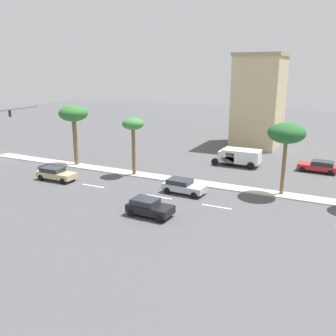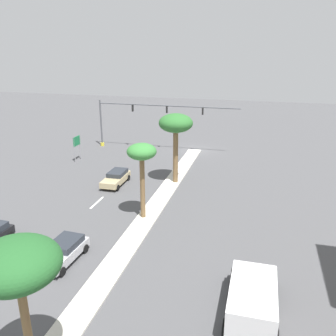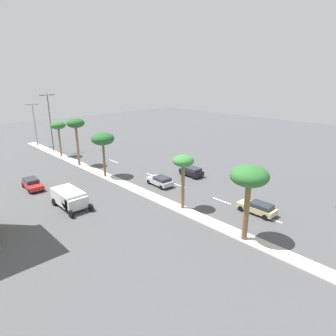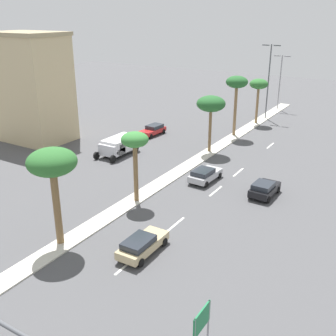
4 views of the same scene
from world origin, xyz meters
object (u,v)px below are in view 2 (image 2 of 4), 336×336
at_px(traffic_signal_gantry, 137,117).
at_px(palm_tree_outboard, 17,266).
at_px(palm_tree_rear, 142,155).
at_px(sedan_silver_outboard, 63,251).
at_px(palm_tree_inboard, 176,125).
at_px(box_truck, 253,295).
at_px(sedan_tan_inboard, 116,178).
at_px(directional_road_sign, 77,143).

relative_size(traffic_signal_gantry, palm_tree_outboard, 2.91).
relative_size(palm_tree_rear, sedan_silver_outboard, 1.54).
bearing_deg(traffic_signal_gantry, palm_tree_inboard, 125.36).
bearing_deg(box_truck, sedan_tan_inboard, -47.69).
bearing_deg(traffic_signal_gantry, sedan_tan_inboard, 99.87).
bearing_deg(palm_tree_rear, sedan_tan_inboard, -51.90).
bearing_deg(palm_tree_inboard, palm_tree_rear, 85.68).
bearing_deg(traffic_signal_gantry, palm_tree_outboard, 102.58).
bearing_deg(palm_tree_outboard, palm_tree_inboard, -90.37).
relative_size(directional_road_sign, sedan_silver_outboard, 0.76).
xyz_separation_m(traffic_signal_gantry, palm_tree_inboard, (-8.52, 12.01, 1.71)).
bearing_deg(palm_tree_inboard, palm_tree_outboard, 89.63).
distance_m(traffic_signal_gantry, sedan_tan_inboard, 14.86).
bearing_deg(traffic_signal_gantry, directional_road_sign, 53.42).
height_order(directional_road_sign, sedan_silver_outboard, directional_road_sign).
bearing_deg(palm_tree_inboard, box_truck, 115.65).
xyz_separation_m(sedan_silver_outboard, sedan_tan_inboard, (2.14, -14.49, -0.00)).
bearing_deg(palm_tree_outboard, sedan_tan_inboard, -75.81).
bearing_deg(sedan_tan_inboard, directional_road_sign, -38.97).
distance_m(palm_tree_outboard, sedan_tan_inboard, 24.67).
bearing_deg(box_truck, palm_tree_rear, -44.97).
bearing_deg(sedan_tan_inboard, palm_tree_rear, 128.10).
height_order(palm_tree_inboard, box_truck, palm_tree_inboard).
xyz_separation_m(palm_tree_outboard, box_truck, (-9.08, -6.90, -4.83)).
height_order(directional_road_sign, palm_tree_inboard, palm_tree_inboard).
bearing_deg(directional_road_sign, palm_tree_outboard, 115.07).
xyz_separation_m(traffic_signal_gantry, palm_tree_outboard, (-8.36, 37.48, 1.36)).
xyz_separation_m(directional_road_sign, palm_tree_inboard, (-14.15, 4.44, 4.04)).
bearing_deg(sedan_silver_outboard, palm_tree_inboard, -103.32).
height_order(traffic_signal_gantry, directional_road_sign, traffic_signal_gantry).
bearing_deg(directional_road_sign, sedan_silver_outboard, 115.93).
relative_size(traffic_signal_gantry, palm_tree_rear, 3.09).
bearing_deg(sedan_tan_inboard, palm_tree_inboard, -160.89).
relative_size(traffic_signal_gantry, palm_tree_inboard, 2.71).
distance_m(palm_tree_rear, sedan_tan_inboard, 10.03).
relative_size(directional_road_sign, box_truck, 0.55).
relative_size(palm_tree_inboard, palm_tree_outboard, 1.07).
xyz_separation_m(palm_tree_inboard, palm_tree_rear, (0.68, 8.98, -0.71)).
height_order(traffic_signal_gantry, palm_tree_inboard, palm_tree_inboard).
bearing_deg(sedan_tan_inboard, box_truck, 132.31).
bearing_deg(directional_road_sign, traffic_signal_gantry, -126.58).
height_order(palm_tree_rear, sedan_silver_outboard, palm_tree_rear).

